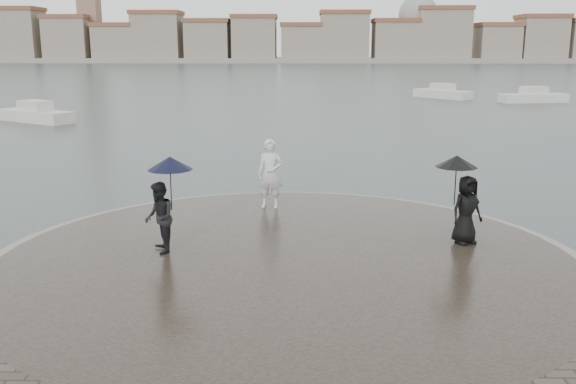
{
  "coord_description": "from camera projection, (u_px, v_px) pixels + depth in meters",
  "views": [
    {
      "loc": [
        0.3,
        -9.11,
        4.66
      ],
      "look_at": [
        0.0,
        4.8,
        1.45
      ],
      "focal_mm": 40.0,
      "sensor_mm": 36.0,
      "label": 1
    }
  ],
  "objects": [
    {
      "name": "quay_tip",
      "position": [
        287.0,
        266.0,
        13.29
      ],
      "size": [
        11.9,
        11.9,
        0.36
      ],
      "primitive_type": "cylinder",
      "color": "#2D261E",
      "rests_on": "ground"
    },
    {
      "name": "visitor_left",
      "position": [
        162.0,
        202.0,
        13.38
      ],
      "size": [
        1.12,
        1.02,
        2.04
      ],
      "color": "black",
      "rests_on": "quay_tip"
    },
    {
      "name": "boats",
      "position": [
        367.0,
        101.0,
        49.56
      ],
      "size": [
        40.95,
        23.24,
        1.5
      ],
      "color": "beige",
      "rests_on": "ground"
    },
    {
      "name": "ground",
      "position": [
        281.0,
        353.0,
        9.93
      ],
      "size": [
        400.0,
        400.0,
        0.0
      ],
      "primitive_type": "plane",
      "color": "#2B3835",
      "rests_on": "ground"
    },
    {
      "name": "visitor_right",
      "position": [
        464.0,
        196.0,
        14.02
      ],
      "size": [
        1.15,
        0.94,
        1.95
      ],
      "color": "black",
      "rests_on": "quay_tip"
    },
    {
      "name": "kerb_ring",
      "position": [
        287.0,
        267.0,
        13.3
      ],
      "size": [
        12.5,
        12.5,
        0.32
      ],
      "primitive_type": "cylinder",
      "color": "gray",
      "rests_on": "ground"
    },
    {
      "name": "far_skyline",
      "position": [
        277.0,
        40.0,
        165.34
      ],
      "size": [
        260.0,
        20.0,
        37.0
      ],
      "color": "gray",
      "rests_on": "ground"
    },
    {
      "name": "statue",
      "position": [
        270.0,
        174.0,
        17.12
      ],
      "size": [
        0.73,
        0.54,
        1.85
      ],
      "primitive_type": "imported",
      "rotation": [
        0.0,
        0.0,
        -0.14
      ],
      "color": "silver",
      "rests_on": "quay_tip"
    }
  ]
}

